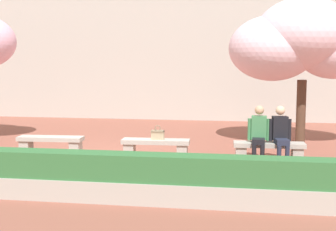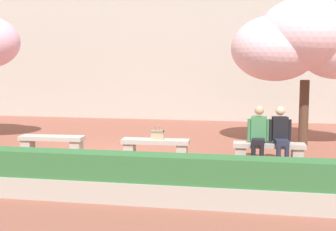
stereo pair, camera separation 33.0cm
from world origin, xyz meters
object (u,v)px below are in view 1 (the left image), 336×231
object	(u,v)px
person_seated_right	(281,132)
handbag	(158,134)
stone_bench_near_west	(51,143)
stone_bench_center	(156,146)
cherry_tree_main	(298,43)
person_seated_left	(259,132)
stone_bench_near_east	(269,149)

from	to	relation	value
person_seated_right	handbag	xyz separation A→B (m)	(-2.82, 0.05, -0.12)
stone_bench_near_west	handbag	bearing A→B (deg)	-0.12
stone_bench_center	cherry_tree_main	xyz separation A→B (m)	(3.45, 2.37, 2.48)
stone_bench_center	person_seated_left	xyz separation A→B (m)	(2.39, -0.05, 0.40)
person_seated_left	cherry_tree_main	bearing A→B (deg)	66.28
cherry_tree_main	person_seated_left	bearing A→B (deg)	-113.72
stone_bench_center	person_seated_right	world-z (taller)	person_seated_right
handbag	person_seated_left	bearing A→B (deg)	-1.17
person_seated_left	handbag	bearing A→B (deg)	178.83
stone_bench_near_west	handbag	world-z (taller)	handbag
cherry_tree_main	stone_bench_near_west	bearing A→B (deg)	-158.73
person_seated_left	person_seated_right	xyz separation A→B (m)	(0.48, 0.00, 0.00)
person_seated_right	cherry_tree_main	size ratio (longest dim) A/B	0.32
person_seated_left	handbag	world-z (taller)	person_seated_left
handbag	cherry_tree_main	bearing A→B (deg)	34.87
handbag	cherry_tree_main	world-z (taller)	cherry_tree_main
stone_bench_center	stone_bench_near_east	size ratio (longest dim) A/B	1.00
handbag	cherry_tree_main	size ratio (longest dim) A/B	0.09
handbag	person_seated_right	bearing A→B (deg)	-0.96
stone_bench_near_west	person_seated_right	bearing A→B (deg)	-0.55
stone_bench_near_east	handbag	distance (m)	2.59
stone_bench_near_west	stone_bench_center	world-z (taller)	same
stone_bench_near_west	stone_bench_center	bearing A→B (deg)	0.00
stone_bench_near_west	person_seated_right	xyz separation A→B (m)	(5.50, -0.05, 0.40)
cherry_tree_main	stone_bench_center	bearing A→B (deg)	-145.58
stone_bench_center	cherry_tree_main	bearing A→B (deg)	34.42
stone_bench_near_east	cherry_tree_main	bearing A→B (deg)	70.76
stone_bench_center	stone_bench_near_west	bearing A→B (deg)	180.00
stone_bench_near_west	person_seated_right	size ratio (longest dim) A/B	1.26
stone_bench_near_east	person_seated_left	world-z (taller)	person_seated_left
stone_bench_near_west	cherry_tree_main	xyz separation A→B (m)	(6.08, 2.37, 2.48)
person_seated_left	person_seated_right	distance (m)	0.48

